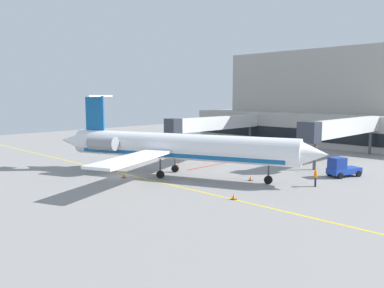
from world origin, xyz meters
TOP-DOWN VIEW (x-y plane):
  - ground at (0.00, 0.00)m, footprint 120.00×120.00m
  - terminal_building at (2.85, 46.99)m, footprint 61.32×12.64m
  - jet_bridge_west at (14.84, 27.79)m, footprint 2.40×22.90m
  - jet_bridge_east at (-9.08, 27.28)m, footprint 2.40×23.90m
  - regional_jet at (4.68, 4.51)m, footprint 33.05×26.59m
  - baggage_tug at (-5.76, 25.72)m, footprint 2.79×3.86m
  - pushback_tractor at (-15.09, 17.83)m, footprint 3.19×2.57m
  - belt_loader at (19.26, 17.90)m, footprint 3.13×4.42m
  - fuel_tank at (-18.03, 29.76)m, footprint 7.19×2.68m
  - marshaller at (19.47, 11.09)m, footprint 0.51×0.75m
  - safety_cone_alpha at (12.84, 8.68)m, footprint 0.47×0.47m
  - safety_cone_bravo at (-0.08, 9.25)m, footprint 0.47×0.47m
  - safety_cone_charlie at (16.57, 0.96)m, footprint 0.47×0.47m
  - safety_cone_delta at (1.40, -0.46)m, footprint 0.47×0.47m

SIDE VIEW (x-z plane):
  - ground at x=0.00m, z-range -0.10..0.00m
  - safety_cone_alpha at x=12.84m, z-range -0.03..0.52m
  - safety_cone_bravo at x=-0.08m, z-range -0.03..0.52m
  - safety_cone_charlie at x=16.57m, z-range -0.03..0.52m
  - safety_cone_delta at x=1.40m, z-range -0.03..0.52m
  - baggage_tug at x=-5.76m, z-range -0.07..1.80m
  - pushback_tractor at x=-15.09m, z-range -0.08..1.83m
  - marshaller at x=19.47m, z-range 0.02..2.03m
  - belt_loader at x=19.26m, z-range -0.12..2.23m
  - fuel_tank at x=-18.03m, z-range 0.15..2.62m
  - regional_jet at x=4.68m, z-range -1.27..8.31m
  - jet_bridge_east at x=-9.08m, z-range 1.51..7.24m
  - jet_bridge_west at x=14.84m, z-range 1.78..8.09m
  - terminal_building at x=2.85m, z-range -2.01..16.47m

